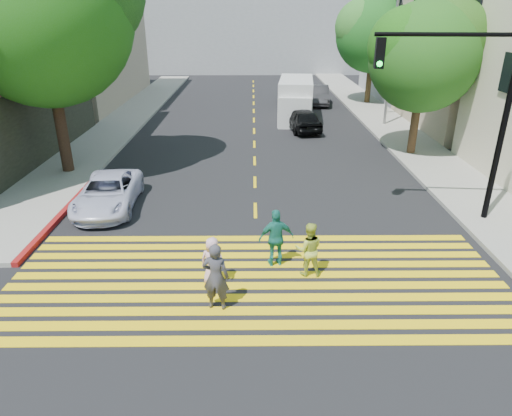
{
  "coord_description": "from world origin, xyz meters",
  "views": [
    {
      "loc": [
        -0.1,
        -9.31,
        6.75
      ],
      "look_at": [
        0.0,
        3.0,
        1.4
      ],
      "focal_mm": 32.0,
      "sensor_mm": 36.0,
      "label": 1
    }
  ],
  "objects_px": {
    "tree_left": "(43,6)",
    "traffic_signal": "(470,98)",
    "white_sedan": "(108,193)",
    "pedestrian_extra": "(276,238)",
    "silver_car": "(291,92)",
    "dark_car_parked": "(319,95)",
    "pedestrian_woman": "(309,249)",
    "tree_right_near": "(426,51)",
    "pedestrian_man": "(216,277)",
    "tree_right_far": "(375,30)",
    "pedestrian_child": "(213,261)",
    "dark_car_near": "(303,120)",
    "white_van": "(296,101)"
  },
  "relations": [
    {
      "from": "pedestrian_man",
      "to": "dark_car_near",
      "type": "distance_m",
      "value": 18.42
    },
    {
      "from": "tree_left",
      "to": "traffic_signal",
      "type": "bearing_deg",
      "value": -18.86
    },
    {
      "from": "pedestrian_man",
      "to": "pedestrian_woman",
      "type": "bearing_deg",
      "value": -138.07
    },
    {
      "from": "tree_left",
      "to": "white_van",
      "type": "xyz_separation_m",
      "value": [
        11.03,
        10.67,
        -5.66
      ]
    },
    {
      "from": "dark_car_near",
      "to": "dark_car_parked",
      "type": "distance_m",
      "value": 8.76
    },
    {
      "from": "pedestrian_child",
      "to": "silver_car",
      "type": "xyz_separation_m",
      "value": [
        4.19,
        27.35,
        -0.02
      ]
    },
    {
      "from": "traffic_signal",
      "to": "white_van",
      "type": "bearing_deg",
      "value": 109.36
    },
    {
      "from": "tree_right_far",
      "to": "pedestrian_extra",
      "type": "height_order",
      "value": "tree_right_far"
    },
    {
      "from": "pedestrian_man",
      "to": "pedestrian_child",
      "type": "xyz_separation_m",
      "value": [
        -0.17,
        1.08,
        -0.2
      ]
    },
    {
      "from": "tree_right_near",
      "to": "pedestrian_extra",
      "type": "height_order",
      "value": "tree_right_near"
    },
    {
      "from": "silver_car",
      "to": "pedestrian_child",
      "type": "bearing_deg",
      "value": 88.09
    },
    {
      "from": "pedestrian_child",
      "to": "silver_car",
      "type": "bearing_deg",
      "value": -85.95
    },
    {
      "from": "tree_left",
      "to": "tree_right_near",
      "type": "relative_size",
      "value": 1.39
    },
    {
      "from": "tree_right_near",
      "to": "silver_car",
      "type": "relative_size",
      "value": 1.61
    },
    {
      "from": "pedestrian_man",
      "to": "pedestrian_child",
      "type": "distance_m",
      "value": 1.11
    },
    {
      "from": "white_sedan",
      "to": "pedestrian_man",
      "type": "bearing_deg",
      "value": -57.95
    },
    {
      "from": "pedestrian_extra",
      "to": "dark_car_parked",
      "type": "distance_m",
      "value": 24.84
    },
    {
      "from": "white_sedan",
      "to": "pedestrian_extra",
      "type": "bearing_deg",
      "value": -38.22
    },
    {
      "from": "tree_right_near",
      "to": "dark_car_near",
      "type": "height_order",
      "value": "tree_right_near"
    },
    {
      "from": "tree_right_far",
      "to": "pedestrian_woman",
      "type": "bearing_deg",
      "value": -106.68
    },
    {
      "from": "tree_right_far",
      "to": "traffic_signal",
      "type": "relative_size",
      "value": 1.23
    },
    {
      "from": "tree_right_far",
      "to": "dark_car_parked",
      "type": "distance_m",
      "value": 6.1
    },
    {
      "from": "silver_car",
      "to": "dark_car_parked",
      "type": "height_order",
      "value": "dark_car_parked"
    },
    {
      "from": "pedestrian_child",
      "to": "white_sedan",
      "type": "height_order",
      "value": "pedestrian_child"
    },
    {
      "from": "tree_right_near",
      "to": "pedestrian_woman",
      "type": "xyz_separation_m",
      "value": [
        -6.56,
        -11.34,
        -4.22
      ]
    },
    {
      "from": "tree_left",
      "to": "pedestrian_woman",
      "type": "distance_m",
      "value": 14.4
    },
    {
      "from": "pedestrian_man",
      "to": "white_sedan",
      "type": "distance_m",
      "value": 7.66
    },
    {
      "from": "pedestrian_woman",
      "to": "pedestrian_child",
      "type": "height_order",
      "value": "pedestrian_woman"
    },
    {
      "from": "pedestrian_man",
      "to": "traffic_signal",
      "type": "height_order",
      "value": "traffic_signal"
    },
    {
      "from": "silver_car",
      "to": "dark_car_parked",
      "type": "relative_size",
      "value": 1.07
    },
    {
      "from": "pedestrian_man",
      "to": "pedestrian_extra",
      "type": "bearing_deg",
      "value": -117.59
    },
    {
      "from": "traffic_signal",
      "to": "pedestrian_man",
      "type": "bearing_deg",
      "value": -141.44
    },
    {
      "from": "tree_right_near",
      "to": "pedestrian_child",
      "type": "distance_m",
      "value": 15.54
    },
    {
      "from": "pedestrian_extra",
      "to": "silver_car",
      "type": "bearing_deg",
      "value": -106.27
    },
    {
      "from": "white_sedan",
      "to": "pedestrian_woman",
      "type": "bearing_deg",
      "value": -37.79
    },
    {
      "from": "silver_car",
      "to": "dark_car_parked",
      "type": "bearing_deg",
      "value": 143.0
    },
    {
      "from": "tree_left",
      "to": "white_van",
      "type": "distance_m",
      "value": 16.35
    },
    {
      "from": "pedestrian_man",
      "to": "tree_right_far",
      "type": "bearing_deg",
      "value": -101.18
    },
    {
      "from": "pedestrian_woman",
      "to": "pedestrian_extra",
      "type": "distance_m",
      "value": 1.01
    },
    {
      "from": "silver_car",
      "to": "tree_right_near",
      "type": "bearing_deg",
      "value": 114.45
    },
    {
      "from": "tree_right_near",
      "to": "tree_right_far",
      "type": "height_order",
      "value": "tree_right_far"
    },
    {
      "from": "pedestrian_woman",
      "to": "pedestrian_child",
      "type": "bearing_deg",
      "value": 11.06
    },
    {
      "from": "white_sedan",
      "to": "dark_car_parked",
      "type": "distance_m",
      "value": 22.8
    },
    {
      "from": "tree_right_far",
      "to": "silver_car",
      "type": "distance_m",
      "value": 7.79
    },
    {
      "from": "tree_left",
      "to": "silver_car",
      "type": "distance_m",
      "value": 22.32
    },
    {
      "from": "pedestrian_extra",
      "to": "dark_car_parked",
      "type": "bearing_deg",
      "value": -111.31
    },
    {
      "from": "pedestrian_man",
      "to": "silver_car",
      "type": "bearing_deg",
      "value": -88.78
    },
    {
      "from": "pedestrian_man",
      "to": "white_van",
      "type": "distance_m",
      "value": 21.23
    },
    {
      "from": "white_sedan",
      "to": "traffic_signal",
      "type": "bearing_deg",
      "value": -8.66
    },
    {
      "from": "tree_right_near",
      "to": "pedestrian_child",
      "type": "height_order",
      "value": "tree_right_near"
    }
  ]
}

